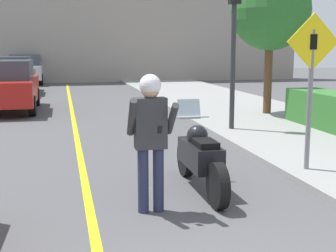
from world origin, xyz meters
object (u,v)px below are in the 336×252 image
at_px(traffic_light, 234,21).
at_px(person_biker, 151,128).
at_px(crossing_sign, 311,77).
at_px(parked_car_silver, 26,69).
at_px(parked_car_grey, 12,75).
at_px(street_tree, 270,11).
at_px(motorcycle, 200,157).
at_px(parked_car_red, 7,86).

bearing_deg(traffic_light, person_biker, -120.72).
height_order(crossing_sign, traffic_light, traffic_light).
bearing_deg(parked_car_silver, parked_car_grey, -92.04).
xyz_separation_m(crossing_sign, street_tree, (2.16, 6.26, 1.52)).
bearing_deg(parked_car_silver, motorcycle, -79.73).
distance_m(person_biker, parked_car_red, 10.78).
bearing_deg(person_biker, crossing_sign, 21.45).
bearing_deg(parked_car_silver, street_tree, -61.74).
bearing_deg(crossing_sign, street_tree, 70.98).
relative_size(parked_car_grey, parked_car_silver, 1.00).
xyz_separation_m(motorcycle, traffic_light, (2.10, 4.27, 2.22)).
bearing_deg(motorcycle, street_tree, 58.14).
distance_m(street_tree, parked_car_red, 8.68).
distance_m(motorcycle, street_tree, 8.23).
bearing_deg(crossing_sign, person_biker, -158.55).
height_order(parked_car_red, parked_car_grey, same).
xyz_separation_m(person_biker, parked_car_grey, (-3.22, 16.45, -0.25)).
relative_size(motorcycle, street_tree, 0.53).
bearing_deg(motorcycle, parked_car_grey, 104.66).
height_order(motorcycle, person_biker, person_biker).
xyz_separation_m(person_biker, parked_car_red, (-2.81, 10.40, -0.25)).
xyz_separation_m(motorcycle, parked_car_red, (-3.70, 9.64, 0.35)).
xyz_separation_m(motorcycle, crossing_sign, (1.95, 0.36, 1.14)).
distance_m(parked_car_grey, parked_car_silver, 5.82).
bearing_deg(street_tree, crossing_sign, -109.02).
height_order(person_biker, traffic_light, traffic_light).
xyz_separation_m(parked_car_red, parked_car_grey, (-0.41, 6.05, 0.00)).
relative_size(motorcycle, person_biker, 1.27).
height_order(traffic_light, parked_car_red, traffic_light).
height_order(traffic_light, street_tree, street_tree).
relative_size(motorcycle, parked_car_grey, 0.54).
bearing_deg(person_biker, traffic_light, 59.28).
bearing_deg(parked_car_silver, crossing_sign, -74.54).
bearing_deg(street_tree, parked_car_grey, 132.15).
height_order(motorcycle, street_tree, street_tree).
bearing_deg(parked_car_grey, motorcycle, -75.34).
bearing_deg(parked_car_grey, parked_car_red, -86.14).
xyz_separation_m(crossing_sign, parked_car_grey, (-6.06, 15.33, -0.78)).
height_order(street_tree, parked_car_silver, street_tree).
distance_m(motorcycle, parked_car_silver, 21.86).
bearing_deg(traffic_light, motorcycle, -116.24).
bearing_deg(traffic_light, crossing_sign, -92.18).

